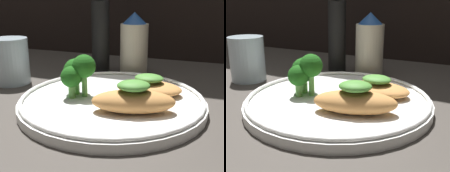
# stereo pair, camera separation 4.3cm
# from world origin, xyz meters

# --- Properties ---
(ground_plane) EXTENTS (1.80, 1.80, 0.01)m
(ground_plane) POSITION_xyz_m (0.00, 0.00, -0.01)
(ground_plane) COLOR #3D3833
(plate) EXTENTS (0.29, 0.29, 0.02)m
(plate) POSITION_xyz_m (0.00, 0.00, 0.01)
(plate) COLOR white
(plate) RESTS_ON ground_plane
(grilled_meat_front) EXTENTS (0.12, 0.08, 0.05)m
(grilled_meat_front) POSITION_xyz_m (0.05, -0.04, 0.03)
(grilled_meat_front) COLOR #BC7F42
(grilled_meat_front) RESTS_ON plate
(grilled_meat_middle) EXTENTS (0.11, 0.07, 0.03)m
(grilled_meat_middle) POSITION_xyz_m (0.05, 0.04, 0.03)
(grilled_meat_middle) COLOR #BC7F42
(grilled_meat_middle) RESTS_ON plate
(broccoli_bunch) EXTENTS (0.06, 0.06, 0.07)m
(broccoli_bunch) POSITION_xyz_m (-0.06, -0.01, 0.05)
(broccoli_bunch) COLOR #569942
(broccoli_bunch) RESTS_ON plate
(sauce_bottle) EXTENTS (0.06, 0.06, 0.13)m
(sauce_bottle) POSITION_xyz_m (-0.02, 0.20, 0.06)
(sauce_bottle) COLOR beige
(sauce_bottle) RESTS_ON ground_plane
(pepper_grinder) EXTENTS (0.04, 0.04, 0.18)m
(pepper_grinder) POSITION_xyz_m (-0.10, 0.20, 0.08)
(pepper_grinder) COLOR black
(pepper_grinder) RESTS_ON ground_plane
(drinking_glass) EXTENTS (0.07, 0.07, 0.09)m
(drinking_glass) POSITION_xyz_m (-0.23, 0.05, 0.04)
(drinking_glass) COLOR silver
(drinking_glass) RESTS_ON ground_plane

